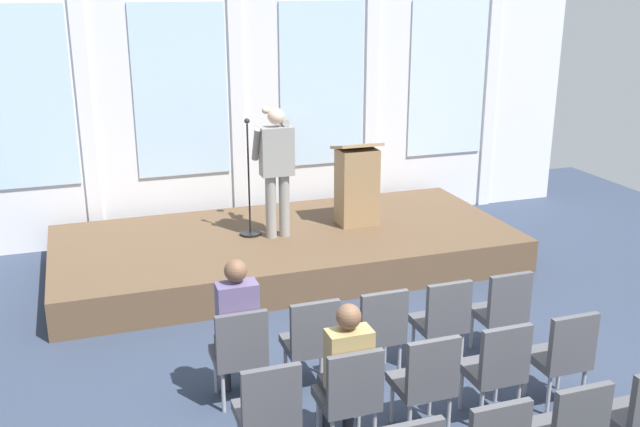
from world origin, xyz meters
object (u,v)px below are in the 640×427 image
chair_r0_c3 (442,318)px  speaker (276,163)px  chair_r0_c1 (311,338)px  audience_r0_c0 (237,323)px  chair_r1_c3 (497,365)px  chair_r1_c4 (563,353)px  lectern (357,185)px  chair_r0_c0 (240,350)px  chair_r0_c4 (502,308)px  audience_r1_c1 (346,368)px  chair_r1_c2 (426,378)px  chair_r1_c0 (268,408)px  chair_r1_c1 (350,393)px  chair_r0_c2 (379,328)px  mic_stand (250,210)px

chair_r0_c3 → speaker: bearing=104.8°
chair_r0_c1 → chair_r0_c3: bearing=0.0°
chair_r0_c3 → audience_r0_c0: bearing=177.8°
speaker → chair_r1_c3: bearing=-78.7°
chair_r0_c1 → chair_r1_c4: size_ratio=1.00×
lectern → chair_r0_c0: 4.02m
chair_r0_c4 → audience_r1_c1: audience_r1_c1 is taller
speaker → chair_r1_c2: (0.13, -4.02, -0.90)m
audience_r0_c0 → audience_r1_c1: (0.67, -0.97, -0.05)m
audience_r1_c1 → chair_r1_c4: 2.02m
chair_r0_c0 → chair_r1_c2: same height
lectern → chair_r1_c3: bearing=-95.1°
audience_r0_c0 → chair_r1_c0: audience_r0_c0 is taller
chair_r0_c3 → chair_r1_c1: (-1.34, -0.97, 0.00)m
lectern → audience_r0_c0: (-2.38, -3.12, -0.24)m
chair_r0_c0 → audience_r1_c1: bearing=-53.0°
chair_r0_c0 → chair_r0_c3: (2.01, 0.00, 0.00)m
chair_r0_c2 → chair_r1_c0: same height
chair_r0_c2 → chair_r1_c4: 1.65m
chair_r0_c2 → chair_r1_c3: same height
chair_r0_c1 → chair_r0_c0: bearing=180.0°
chair_r1_c4 → chair_r0_c2: bearing=144.0°
chair_r0_c1 → chair_r0_c4: bearing=0.0°
speaker → lectern: size_ratio=1.46×
mic_stand → lectern: mic_stand is taller
chair_r0_c4 → chair_r0_c2: bearing=180.0°
mic_stand → chair_r1_c3: bearing=-74.9°
chair_r0_c1 → chair_r1_c1: same height
lectern → chair_r0_c2: bearing=-108.0°
speaker → audience_r1_c1: (-0.54, -3.93, -0.72)m
chair_r0_c1 → chair_r0_c2: size_ratio=1.00×
chair_r0_c4 → chair_r1_c2: same height
chair_r1_c2 → mic_stand: bearing=96.3°
speaker → chair_r0_c3: size_ratio=1.80×
chair_r0_c1 → chair_r1_c1: size_ratio=1.00×
audience_r1_c1 → chair_r0_c1: bearing=90.0°
chair_r0_c4 → chair_r1_c4: same height
speaker → chair_r0_c2: (0.13, -3.05, -0.90)m
chair_r0_c3 → chair_r1_c3: 0.97m
chair_r0_c0 → chair_r1_c1: bearing=-55.4°
mic_stand → chair_r0_c4: (1.80, -3.21, -0.25)m
chair_r0_c0 → audience_r1_c1: 1.13m
chair_r0_c3 → chair_r1_c1: bearing=-144.0°
lectern → mic_stand: bearing=179.5°
audience_r1_c1 → chair_r1_c4: bearing=-2.4°
speaker → lectern: 1.26m
chair_r1_c1 → audience_r1_c1: bearing=90.0°
chair_r0_c1 → chair_r1_c3: (1.34, -0.97, 0.00)m
speaker → chair_r0_c2: speaker is taller
chair_r0_c4 → chair_r0_c0: bearing=180.0°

